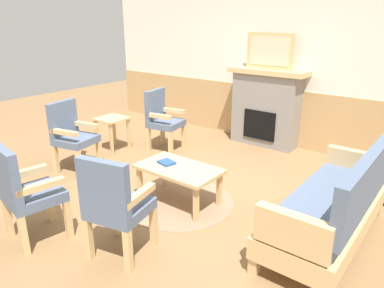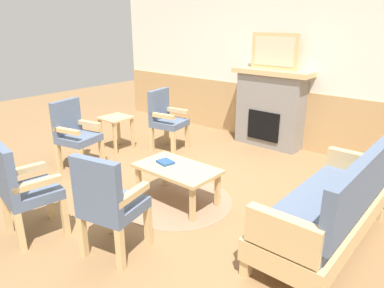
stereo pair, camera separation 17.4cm
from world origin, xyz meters
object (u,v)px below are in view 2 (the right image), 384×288
at_px(armchair_near_fireplace, 75,132).
at_px(armchair_front_center, 23,186).
at_px(framed_picture, 274,51).
at_px(coffee_table, 177,171).
at_px(book_on_table, 165,162).
at_px(couch, 330,208).
at_px(armchair_by_window_left, 166,117).
at_px(side_table, 116,124).
at_px(fireplace, 270,108).
at_px(armchair_front_left, 108,201).

height_order(armchair_near_fireplace, armchair_front_center, same).
bearing_deg(framed_picture, armchair_near_fireplace, -121.40).
xyz_separation_m(coffee_table, book_on_table, (-0.18, -0.01, 0.07)).
relative_size(couch, armchair_by_window_left, 1.84).
bearing_deg(coffee_table, armchair_by_window_left, 138.32).
bearing_deg(coffee_table, framed_picture, 94.14).
distance_m(book_on_table, armchair_near_fireplace, 1.63).
xyz_separation_m(framed_picture, couch, (1.84, -2.21, -1.16)).
distance_m(armchair_by_window_left, side_table, 0.81).
relative_size(framed_picture, couch, 0.44).
height_order(coffee_table, armchair_front_center, armchair_front_center).
bearing_deg(armchair_near_fireplace, book_on_table, 5.97).
distance_m(armchair_front_center, side_table, 2.53).
xyz_separation_m(fireplace, coffee_table, (0.18, -2.47, -0.27)).
distance_m(fireplace, armchair_front_center, 3.97).
bearing_deg(armchair_front_left, coffee_table, 101.12).
distance_m(couch, book_on_table, 1.86).
bearing_deg(armchair_front_center, fireplace, 83.39).
xyz_separation_m(armchair_front_left, side_table, (-2.19, 1.80, -0.10)).
distance_m(armchair_near_fireplace, armchair_by_window_left, 1.46).
xyz_separation_m(fireplace, side_table, (-1.79, -1.79, -0.22)).
relative_size(fireplace, framed_picture, 1.62).
relative_size(coffee_table, armchair_by_window_left, 0.98).
height_order(fireplace, book_on_table, fireplace).
distance_m(armchair_near_fireplace, armchair_front_left, 2.23).
height_order(framed_picture, side_table, framed_picture).
height_order(couch, armchair_front_center, same).
xyz_separation_m(armchair_near_fireplace, armchair_front_left, (2.02, -0.94, 0.00)).
distance_m(framed_picture, armchair_front_center, 4.10).
height_order(couch, armchair_front_left, same).
relative_size(framed_picture, armchair_front_center, 0.82).
distance_m(framed_picture, couch, 3.10).
distance_m(framed_picture, side_table, 2.77).
height_order(armchair_by_window_left, armchair_front_center, same).
relative_size(framed_picture, coffee_table, 0.83).
relative_size(book_on_table, armchair_near_fireplace, 0.19).
relative_size(couch, coffee_table, 1.88).
height_order(couch, armchair_by_window_left, same).
xyz_separation_m(coffee_table, armchair_near_fireplace, (-1.80, -0.18, 0.15)).
bearing_deg(armchair_by_window_left, fireplace, 46.46).
height_order(armchair_near_fireplace, armchair_front_left, same).
relative_size(coffee_table, armchair_front_left, 0.98).
distance_m(framed_picture, coffee_table, 2.75).
relative_size(fireplace, book_on_table, 6.92).
xyz_separation_m(fireplace, armchair_front_center, (-0.46, -3.94, -0.11)).
xyz_separation_m(book_on_table, armchair_near_fireplace, (-1.62, -0.17, 0.08)).
bearing_deg(armchair_near_fireplace, armchair_front_center, -47.97).
relative_size(book_on_table, armchair_front_left, 0.19).
bearing_deg(framed_picture, fireplace, -90.00).
relative_size(armchair_by_window_left, armchair_front_left, 1.00).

